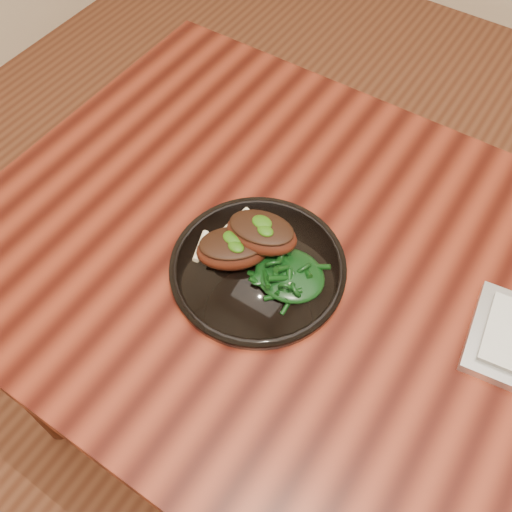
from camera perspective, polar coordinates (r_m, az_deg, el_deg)
The scene contains 6 objects.
desk at distance 0.93m, azimuth 18.98°, elevation -10.92°, with size 1.60×0.80×0.75m.
plate at distance 0.86m, azimuth 0.19°, elevation -1.14°, with size 0.27×0.27×0.02m.
lamb_chop_front at distance 0.84m, azimuth -2.37°, elevation 0.77°, with size 0.13×0.12×0.05m.
lamb_chop_back at distance 0.84m, azimuth 0.52°, elevation 2.35°, with size 0.12×0.09×0.05m.
herb_smear at distance 0.89m, azimuth 0.43°, elevation 2.73°, with size 0.08×0.05×0.00m, color #163E06.
greens_heap at distance 0.83m, azimuth 3.41°, elevation -1.65°, with size 0.11×0.10×0.04m.
Camera 1 is at (-0.06, -0.45, 1.48)m, focal length 40.00 mm.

